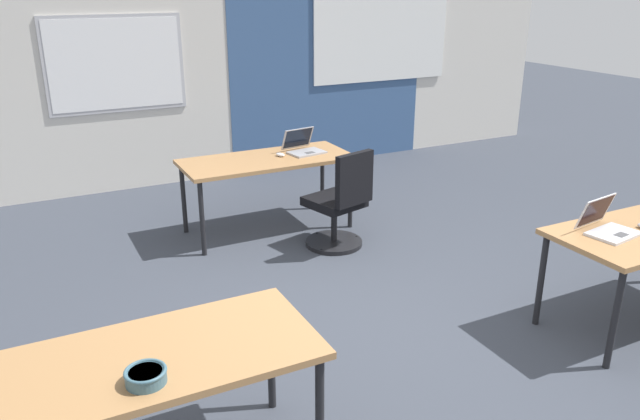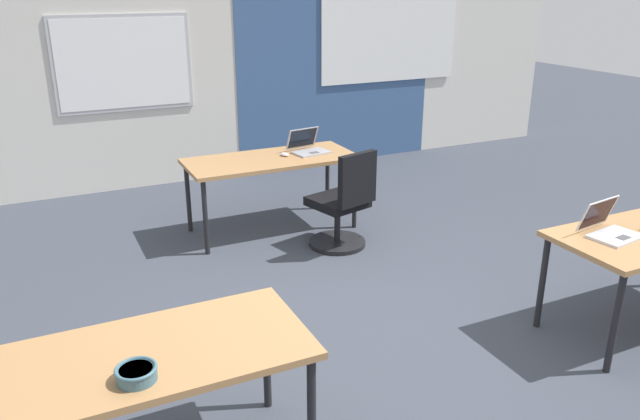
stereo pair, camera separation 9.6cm
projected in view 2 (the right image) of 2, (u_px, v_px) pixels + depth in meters
The scene contains 9 objects.
ground_plane at pixel (391, 338), 4.23m from camera, with size 24.00×24.00×0.00m.
back_wall_assembly at pixel (212, 60), 7.31m from camera, with size 10.00×0.27×2.80m.
desk_near_left at pixel (133, 367), 2.78m from camera, with size 1.60×0.70×0.72m.
desk_far_center at pixel (271, 164), 5.86m from camera, with size 1.60×0.70×0.72m.
laptop_near_right_inner at pixel (609, 228), 4.05m from camera, with size 0.37×0.35×0.23m.
laptop_far_right at pixel (308, 147), 6.02m from camera, with size 0.38×0.37×0.22m.
mouse_far_right at pixel (285, 154), 5.89m from camera, with size 0.09×0.11×0.03m.
chair_far_right at pixel (343, 208), 5.54m from camera, with size 0.54×0.59×0.92m.
snack_bowl at pixel (136, 373), 2.58m from camera, with size 0.18×0.18×0.06m.
Camera 2 is at (-2.01, -3.09, 2.29)m, focal length 34.91 mm.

